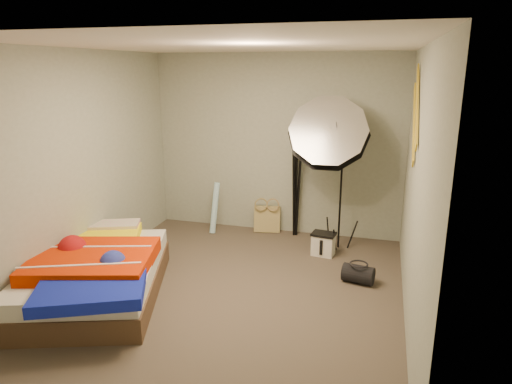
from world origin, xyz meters
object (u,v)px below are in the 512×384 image
(wrapping_roll, at_px, (215,208))
(photo_umbrella, at_px, (329,135))
(tote_bag, at_px, (267,219))
(bed, at_px, (95,272))
(duffel_bag, at_px, (358,274))
(camera_case, at_px, (323,245))
(camera_tripod, at_px, (296,181))

(wrapping_roll, distance_m, photo_umbrella, 1.98)
(tote_bag, bearing_deg, bed, -127.64)
(tote_bag, xyz_separation_m, duffel_bag, (1.37, -1.32, -0.08))
(photo_umbrella, bearing_deg, tote_bag, 152.60)
(wrapping_roll, distance_m, camera_case, 1.68)
(camera_case, relative_size, bed, 0.12)
(camera_case, relative_size, duffel_bag, 0.81)
(camera_tripod, bearing_deg, tote_bag, 175.48)
(bed, xyz_separation_m, photo_umbrella, (2.11, 1.91, 1.23))
(wrapping_roll, distance_m, bed, 2.20)
(photo_umbrella, bearing_deg, bed, -137.96)
(tote_bag, height_order, camera_case, tote_bag)
(wrapping_roll, height_order, camera_case, wrapping_roll)
(wrapping_roll, distance_m, camera_tripod, 1.23)
(bed, distance_m, photo_umbrella, 3.10)
(wrapping_roll, height_order, photo_umbrella, photo_umbrella)
(wrapping_roll, relative_size, bed, 0.33)
(wrapping_roll, height_order, bed, wrapping_roll)
(wrapping_roll, xyz_separation_m, bed, (-0.51, -2.14, -0.10))
(camera_tripod, bearing_deg, wrapping_roll, -170.04)
(wrapping_roll, bearing_deg, photo_umbrella, -8.11)
(wrapping_roll, xyz_separation_m, duffel_bag, (2.09, -1.08, -0.26))
(duffel_bag, xyz_separation_m, camera_tripod, (-0.96, 1.28, 0.69))
(photo_umbrella, bearing_deg, camera_tripod, 137.89)
(duffel_bag, distance_m, bed, 2.81)
(bed, bearing_deg, photo_umbrella, 42.04)
(tote_bag, relative_size, camera_case, 1.38)
(bed, bearing_deg, duffel_bag, 22.01)
(wrapping_roll, bearing_deg, camera_case, -14.32)
(bed, xyz_separation_m, camera_tripod, (1.64, 2.33, 0.52))
(tote_bag, distance_m, duffel_bag, 1.90)
(camera_case, relative_size, photo_umbrella, 0.13)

